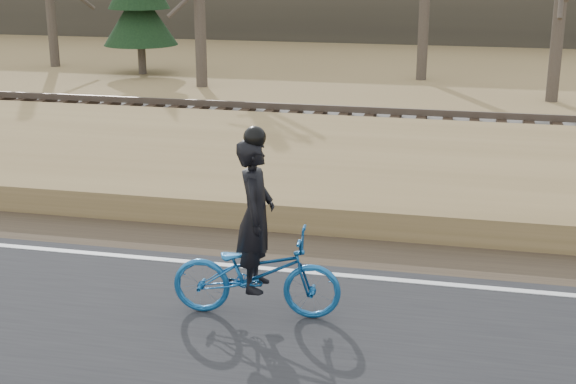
# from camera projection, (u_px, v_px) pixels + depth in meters

# --- Properties ---
(embankment) EXTENTS (120.00, 5.00, 0.44)m
(embankment) POSITION_uv_depth(u_px,v_px,m) (41.00, 162.00, 15.96)
(embankment) COLOR olive
(embankment) RESTS_ON ground
(ballast) EXTENTS (120.00, 3.00, 0.45)m
(ballast) POSITION_uv_depth(u_px,v_px,m) (120.00, 123.00, 19.50)
(ballast) COLOR slate
(ballast) RESTS_ON ground
(railroad) EXTENTS (120.00, 2.40, 0.29)m
(railroad) POSITION_uv_depth(u_px,v_px,m) (120.00, 111.00, 19.41)
(railroad) COLOR black
(railroad) RESTS_ON ballast
(cyclist) EXTENTS (2.09, 0.89, 2.33)m
(cyclist) POSITION_uv_depth(u_px,v_px,m) (256.00, 258.00, 9.50)
(cyclist) COLOR #14518F
(cyclist) RESTS_ON road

